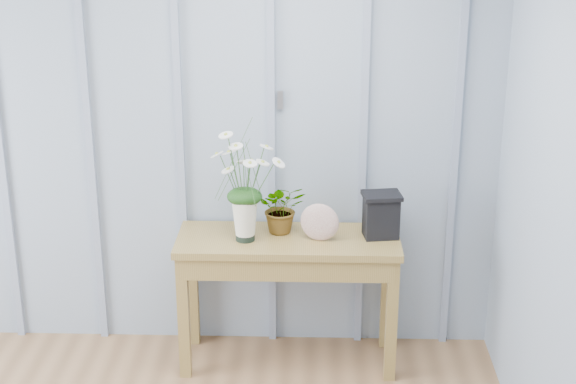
{
  "coord_description": "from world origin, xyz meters",
  "views": [
    {
      "loc": [
        0.98,
        -2.36,
        2.62
      ],
      "look_at": [
        0.85,
        1.94,
        1.03
      ],
      "focal_mm": 55.0,
      "sensor_mm": 36.0,
      "label": 1
    }
  ],
  "objects_px": {
    "sideboard": "(288,257)",
    "daisy_vase": "(244,169)",
    "carved_box": "(381,215)",
    "felt_disc_vessel": "(320,222)"
  },
  "relations": [
    {
      "from": "sideboard",
      "to": "daisy_vase",
      "type": "relative_size",
      "value": 1.87
    },
    {
      "from": "sideboard",
      "to": "carved_box",
      "type": "bearing_deg",
      "value": 3.77
    },
    {
      "from": "daisy_vase",
      "to": "felt_disc_vessel",
      "type": "height_order",
      "value": "daisy_vase"
    },
    {
      "from": "sideboard",
      "to": "felt_disc_vessel",
      "type": "xyz_separation_m",
      "value": [
        0.17,
        -0.03,
        0.22
      ]
    },
    {
      "from": "sideboard",
      "to": "daisy_vase",
      "type": "bearing_deg",
      "value": -170.54
    },
    {
      "from": "felt_disc_vessel",
      "to": "carved_box",
      "type": "relative_size",
      "value": 0.85
    },
    {
      "from": "carved_box",
      "to": "felt_disc_vessel",
      "type": "bearing_deg",
      "value": -168.99
    },
    {
      "from": "sideboard",
      "to": "felt_disc_vessel",
      "type": "relative_size",
      "value": 5.73
    },
    {
      "from": "felt_disc_vessel",
      "to": "daisy_vase",
      "type": "bearing_deg",
      "value": -166.63
    },
    {
      "from": "sideboard",
      "to": "carved_box",
      "type": "relative_size",
      "value": 4.87
    }
  ]
}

